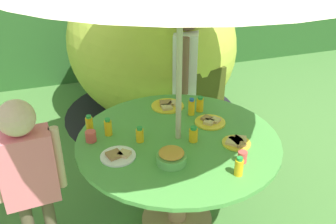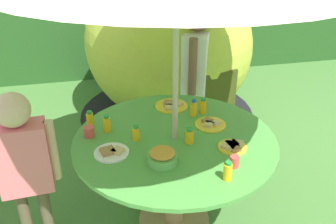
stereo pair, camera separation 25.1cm
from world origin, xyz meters
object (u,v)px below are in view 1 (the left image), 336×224
Objects in this scene: plate_near_left at (118,156)px; juice_bottle_spot_a at (191,107)px; juice_bottle_front_edge at (239,167)px; juice_bottle_center_back at (108,127)px; child_in_pink_shirt at (27,168)px; juice_bottle_far_right at (89,123)px; plate_back_edge at (168,105)px; garden_table at (178,158)px; dome_tent at (150,44)px; juice_bottle_far_left at (193,135)px; juice_bottle_center_front at (200,104)px; cup_near at (242,157)px; juice_bottle_mid_left at (140,135)px; wooden_chair at (197,81)px; cup_far at (91,136)px; plate_near_right at (210,122)px; child_in_white_shirt at (186,61)px; plate_mid_right at (237,142)px; snack_bowl at (171,157)px.

juice_bottle_spot_a is at bearing 30.21° from plate_near_left.
juice_bottle_center_back is at bearing 132.64° from juice_bottle_front_edge.
juice_bottle_far_right is at bearing 36.82° from child_in_pink_shirt.
juice_bottle_spot_a is (0.12, -0.17, 0.05)m from plate_back_edge.
dome_tent reaches higher than garden_table.
juice_bottle_front_edge reaches higher than juice_bottle_far_left.
juice_bottle_front_edge is at bearing -97.27° from juice_bottle_center_front.
juice_bottle_center_front is (0.82, 0.02, 0.00)m from juice_bottle_far_right.
cup_near is at bearing -58.80° from juice_bottle_far_left.
juice_bottle_mid_left is 1.49× the size of cup_near.
juice_bottle_far_left is (-0.57, -1.27, 0.21)m from wooden_chair.
juice_bottle_far_left is at bearing 2.56° from plate_near_left.
juice_bottle_center_front reaches higher than plate_near_left.
plate_near_right is at bearing -2.27° from cup_far.
cup_near is at bearing -39.09° from juice_bottle_center_back.
cup_near is 1.00× the size of cup_far.
child_in_pink_shirt is 1.19m from juice_bottle_front_edge.
cup_near is at bearing 52.08° from juice_bottle_front_edge.
child_in_white_shirt is 1.09m from plate_mid_right.
plate_back_edge is at bearing -98.49° from wooden_chair.
child_in_pink_shirt is 0.82m from snack_bowl.
juice_bottle_far_left is (0.21, 0.18, 0.00)m from snack_bowl.
child_in_white_shirt is 0.66m from juice_bottle_spot_a.
wooden_chair is at bearing 41.71° from cup_far.
wooden_chair is 1.68m from plate_near_left.
juice_bottle_spot_a is at bearing -0.92° from juice_bottle_far_right.
cup_near is at bearing -91.96° from plate_near_right.
dome_tent is 19.67× the size of juice_bottle_center_back.
juice_bottle_front_edge is at bearing 15.19° from child_in_white_shirt.
garden_table is 7.32× the size of plate_mid_right.
plate_near_left is 0.22m from juice_bottle_mid_left.
wooden_chair is at bearing 34.84° from child_in_pink_shirt.
wooden_chair is 0.66m from dome_tent.
juice_bottle_front_edge is 1.65× the size of cup_far.
juice_bottle_center_back is 0.88m from cup_near.
juice_bottle_center_front is (0.70, 0.39, 0.04)m from plate_near_left.
juice_bottle_far_right is (-0.85, -1.44, -0.04)m from dome_tent.
juice_bottle_far_right is (-0.61, -0.16, 0.04)m from plate_back_edge.
dome_tent is 1.96m from plate_near_left.
child_in_pink_shirt is at bearing 165.38° from cup_near.
snack_bowl is at bearing -139.68° from juice_bottle_far_left.
cup_far is (-1.19, -1.06, 0.20)m from wooden_chair.
plate_near_right is 0.27m from juice_bottle_far_left.
juice_bottle_far_left is 0.34m from juice_bottle_mid_left.
plate_near_left is at bearing -143.00° from juice_bottle_mid_left.
child_in_pink_shirt reaches higher than juice_bottle_far_right.
cup_near is at bearing -75.42° from wooden_chair.
child_in_white_shirt is at bearing 33.11° from juice_bottle_far_right.
juice_bottle_far_left is at bearing -90.03° from plate_back_edge.
garden_table is 0.51m from juice_bottle_center_back.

